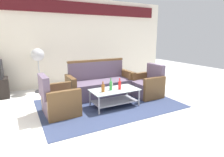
# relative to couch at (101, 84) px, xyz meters

# --- Properties ---
(ground_plane) EXTENTS (14.00, 14.00, 0.00)m
(ground_plane) POSITION_rel_couch_xyz_m (0.01, -1.45, -0.32)
(ground_plane) COLOR white
(wall_back) EXTENTS (6.52, 0.19, 2.80)m
(wall_back) POSITION_rel_couch_xyz_m (0.01, 1.61, 1.16)
(wall_back) COLOR silver
(wall_back) RESTS_ON ground
(rug) EXTENTS (3.20, 2.17, 0.01)m
(rug) POSITION_rel_couch_xyz_m (-0.10, -0.69, -0.31)
(rug) COLOR #2D3856
(rug) RESTS_ON ground
(couch) EXTENTS (1.80, 0.75, 0.96)m
(couch) POSITION_rel_couch_xyz_m (0.00, 0.00, 0.00)
(couch) COLOR #5B4C60
(couch) RESTS_ON rug
(armchair_left) EXTENTS (0.72, 0.78, 0.85)m
(armchair_left) POSITION_rel_couch_xyz_m (-1.28, -0.72, -0.03)
(armchair_left) COLOR #5B4C60
(armchair_left) RESTS_ON rug
(armchair_right) EXTENTS (0.71, 0.77, 0.85)m
(armchair_right) POSITION_rel_couch_xyz_m (1.09, -0.64, -0.03)
(armchair_right) COLOR #5B4C60
(armchair_right) RESTS_ON rug
(coffee_table) EXTENTS (1.10, 0.60, 0.40)m
(coffee_table) POSITION_rel_couch_xyz_m (-0.05, -0.89, -0.04)
(coffee_table) COLOR silver
(coffee_table) RESTS_ON rug
(bottle_green) EXTENTS (0.06, 0.06, 0.28)m
(bottle_green) POSITION_rel_couch_xyz_m (-0.15, -0.90, 0.20)
(bottle_green) COLOR #2D8C38
(bottle_green) RESTS_ON coffee_table
(bottle_red) EXTENTS (0.07, 0.07, 0.26)m
(bottle_red) POSITION_rel_couch_xyz_m (0.06, -0.93, 0.19)
(bottle_red) COLOR red
(bottle_red) RESTS_ON coffee_table
(bottle_brown) EXTENTS (0.07, 0.07, 0.23)m
(bottle_brown) POSITION_rel_couch_xyz_m (-0.36, -0.93, 0.18)
(bottle_brown) COLOR brown
(bottle_brown) RESTS_ON coffee_table
(cup) EXTENTS (0.08, 0.08, 0.10)m
(cup) POSITION_rel_couch_xyz_m (-0.05, -0.72, 0.14)
(cup) COLOR silver
(cup) RESTS_ON coffee_table
(pedestal_fan) EXTENTS (0.36, 0.36, 1.27)m
(pedestal_fan) POSITION_rel_couch_xyz_m (-1.42, 1.15, 0.70)
(pedestal_fan) COLOR #2D2D33
(pedestal_fan) RESTS_ON ground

